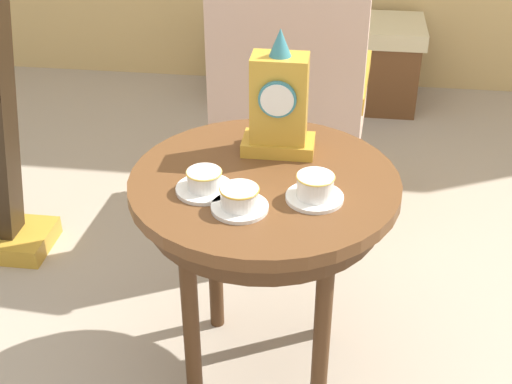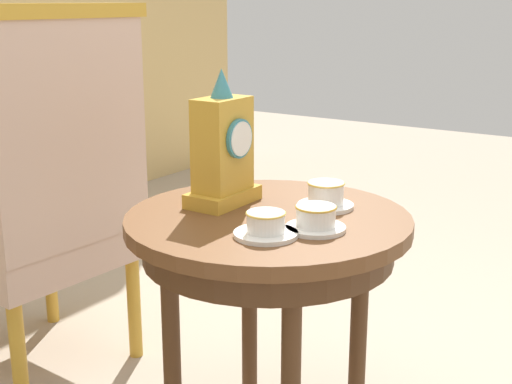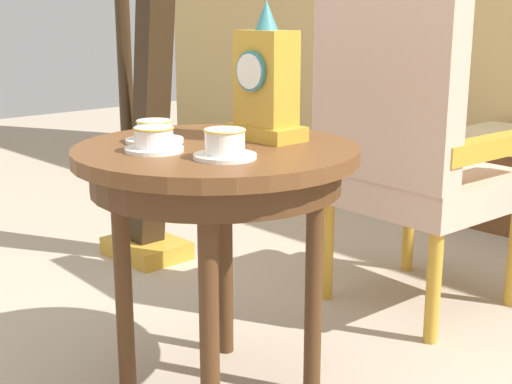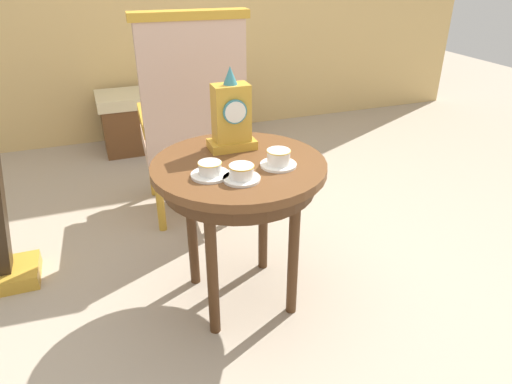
{
  "view_description": "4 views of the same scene",
  "coord_description": "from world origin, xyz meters",
  "px_view_note": "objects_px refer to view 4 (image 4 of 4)",
  "views": [
    {
      "loc": [
        0.27,
        -1.5,
        1.53
      ],
      "look_at": [
        0.06,
        0.06,
        0.56
      ],
      "focal_mm": 48.69,
      "sensor_mm": 36.0,
      "label": 1
    },
    {
      "loc": [
        -1.27,
        -0.89,
        1.15
      ],
      "look_at": [
        0.11,
        0.03,
        0.7
      ],
      "focal_mm": 49.92,
      "sensor_mm": 36.0,
      "label": 2
    },
    {
      "loc": [
        1.37,
        -1.09,
        0.96
      ],
      "look_at": [
        0.13,
        0.08,
        0.53
      ],
      "focal_mm": 49.87,
      "sensor_mm": 36.0,
      "label": 3
    },
    {
      "loc": [
        -0.41,
        -1.57,
        1.37
      ],
      "look_at": [
        0.16,
        -0.03,
        0.52
      ],
      "focal_mm": 32.35,
      "sensor_mm": 36.0,
      "label": 4
    }
  ],
  "objects_px": {
    "side_table": "(239,181)",
    "teacup_right": "(241,173)",
    "teacup_left": "(210,170)",
    "armchair": "(192,117)",
    "window_bench": "(168,117)",
    "teacup_center": "(278,159)",
    "mantel_clock": "(231,117)"
  },
  "relations": [
    {
      "from": "teacup_left",
      "to": "window_bench",
      "type": "distance_m",
      "value": 2.1
    },
    {
      "from": "side_table",
      "to": "mantel_clock",
      "type": "distance_m",
      "value": 0.26
    },
    {
      "from": "teacup_right",
      "to": "teacup_center",
      "type": "distance_m",
      "value": 0.18
    },
    {
      "from": "teacup_left",
      "to": "teacup_center",
      "type": "relative_size",
      "value": 1.02
    },
    {
      "from": "teacup_center",
      "to": "mantel_clock",
      "type": "xyz_separation_m",
      "value": [
        -0.11,
        0.23,
        0.11
      ]
    },
    {
      "from": "side_table",
      "to": "teacup_right",
      "type": "xyz_separation_m",
      "value": [
        -0.04,
        -0.15,
        0.11
      ]
    },
    {
      "from": "mantel_clock",
      "to": "window_bench",
      "type": "height_order",
      "value": "mantel_clock"
    },
    {
      "from": "teacup_center",
      "to": "window_bench",
      "type": "distance_m",
      "value": 2.1
    },
    {
      "from": "mantel_clock",
      "to": "armchair",
      "type": "height_order",
      "value": "armchair"
    },
    {
      "from": "teacup_left",
      "to": "teacup_right",
      "type": "bearing_deg",
      "value": -35.87
    },
    {
      "from": "side_table",
      "to": "teacup_left",
      "type": "relative_size",
      "value": 4.84
    },
    {
      "from": "side_table",
      "to": "teacup_center",
      "type": "height_order",
      "value": "teacup_center"
    },
    {
      "from": "mantel_clock",
      "to": "armchair",
      "type": "xyz_separation_m",
      "value": [
        -0.02,
        0.64,
        -0.2
      ]
    },
    {
      "from": "teacup_left",
      "to": "armchair",
      "type": "xyz_separation_m",
      "value": [
        0.13,
        0.87,
        -0.09
      ]
    },
    {
      "from": "side_table",
      "to": "teacup_right",
      "type": "height_order",
      "value": "teacup_right"
    },
    {
      "from": "side_table",
      "to": "teacup_left",
      "type": "distance_m",
      "value": 0.19
    },
    {
      "from": "side_table",
      "to": "teacup_center",
      "type": "distance_m",
      "value": 0.19
    },
    {
      "from": "teacup_right",
      "to": "teacup_center",
      "type": "bearing_deg",
      "value": 21.3
    },
    {
      "from": "teacup_left",
      "to": "mantel_clock",
      "type": "relative_size",
      "value": 0.42
    },
    {
      "from": "teacup_right",
      "to": "mantel_clock",
      "type": "relative_size",
      "value": 0.4
    },
    {
      "from": "mantel_clock",
      "to": "armchair",
      "type": "distance_m",
      "value": 0.67
    },
    {
      "from": "side_table",
      "to": "armchair",
      "type": "xyz_separation_m",
      "value": [
        -0.0,
        0.78,
        0.02
      ]
    },
    {
      "from": "side_table",
      "to": "mantel_clock",
      "type": "relative_size",
      "value": 2.03
    },
    {
      "from": "teacup_right",
      "to": "armchair",
      "type": "bearing_deg",
      "value": 87.79
    },
    {
      "from": "teacup_left",
      "to": "teacup_right",
      "type": "height_order",
      "value": "teacup_right"
    },
    {
      "from": "armchair",
      "to": "teacup_center",
      "type": "bearing_deg",
      "value": -81.27
    },
    {
      "from": "teacup_right",
      "to": "teacup_center",
      "type": "height_order",
      "value": "teacup_center"
    },
    {
      "from": "side_table",
      "to": "teacup_right",
      "type": "relative_size",
      "value": 5.07
    },
    {
      "from": "mantel_clock",
      "to": "armchair",
      "type": "relative_size",
      "value": 0.29
    },
    {
      "from": "teacup_center",
      "to": "window_bench",
      "type": "xyz_separation_m",
      "value": [
        -0.07,
        2.05,
        -0.46
      ]
    },
    {
      "from": "teacup_left",
      "to": "side_table",
      "type": "bearing_deg",
      "value": 30.89
    },
    {
      "from": "armchair",
      "to": "window_bench",
      "type": "relative_size",
      "value": 1.1
    }
  ]
}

